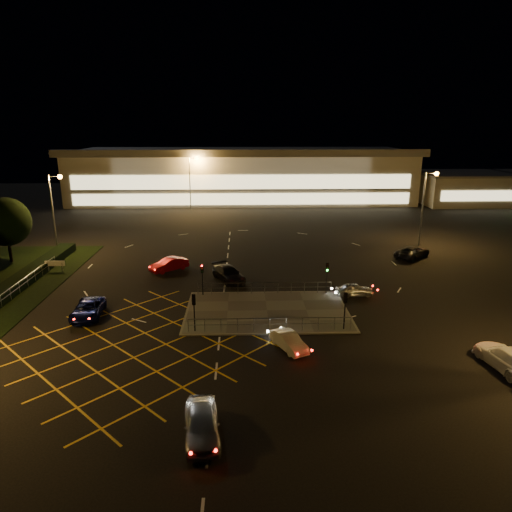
{
  "coord_description": "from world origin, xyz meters",
  "views": [
    {
      "loc": [
        -0.17,
        -39.5,
        16.13
      ],
      "look_at": [
        1.36,
        8.82,
        2.0
      ],
      "focal_mm": 32.0,
      "sensor_mm": 36.0,
      "label": 1
    }
  ],
  "objects_px": {
    "car_near_silver": "(202,423)",
    "car_circ_red": "(169,264)",
    "car_queue_white": "(289,341)",
    "car_approach_white": "(508,358)",
    "signal_ne": "(327,272)",
    "signal_nw": "(202,273)",
    "car_right_silver": "(354,290)",
    "car_left_blue": "(88,309)",
    "signal_se": "(345,303)",
    "car_far_dkgrey": "(228,274)",
    "signal_sw": "(194,305)",
    "car_east_grey": "(413,252)"
  },
  "relations": [
    {
      "from": "car_near_silver",
      "to": "car_circ_red",
      "type": "height_order",
      "value": "car_near_silver"
    },
    {
      "from": "car_queue_white",
      "to": "car_approach_white",
      "type": "bearing_deg",
      "value": -39.22
    },
    {
      "from": "signal_ne",
      "to": "signal_nw",
      "type": "bearing_deg",
      "value": 180.0
    },
    {
      "from": "signal_ne",
      "to": "car_queue_white",
      "type": "relative_size",
      "value": 0.85
    },
    {
      "from": "car_right_silver",
      "to": "car_approach_white",
      "type": "distance_m",
      "value": 15.66
    },
    {
      "from": "car_left_blue",
      "to": "signal_se",
      "type": "bearing_deg",
      "value": -13.17
    },
    {
      "from": "car_near_silver",
      "to": "signal_ne",
      "type": "bearing_deg",
      "value": 56.49
    },
    {
      "from": "car_queue_white",
      "to": "car_approach_white",
      "type": "height_order",
      "value": "car_approach_white"
    },
    {
      "from": "car_left_blue",
      "to": "car_approach_white",
      "type": "distance_m",
      "value": 32.81
    },
    {
      "from": "car_near_silver",
      "to": "car_left_blue",
      "type": "xyz_separation_m",
      "value": [
        -11.12,
        16.06,
        -0.09
      ]
    },
    {
      "from": "car_near_silver",
      "to": "car_far_dkgrey",
      "type": "xyz_separation_m",
      "value": [
        0.77,
        25.1,
        -0.02
      ]
    },
    {
      "from": "car_near_silver",
      "to": "car_right_silver",
      "type": "xyz_separation_m",
      "value": [
        13.09,
        20.27,
        -0.16
      ]
    },
    {
      "from": "signal_nw",
      "to": "car_queue_white",
      "type": "relative_size",
      "value": 0.85
    },
    {
      "from": "signal_nw",
      "to": "car_near_silver",
      "type": "relative_size",
      "value": 0.69
    },
    {
      "from": "signal_ne",
      "to": "car_near_silver",
      "type": "height_order",
      "value": "signal_ne"
    },
    {
      "from": "signal_sw",
      "to": "car_left_blue",
      "type": "bearing_deg",
      "value": -19.49
    },
    {
      "from": "signal_ne",
      "to": "car_near_silver",
      "type": "bearing_deg",
      "value": -116.72
    },
    {
      "from": "signal_se",
      "to": "signal_nw",
      "type": "height_order",
      "value": "same"
    },
    {
      "from": "car_queue_white",
      "to": "car_right_silver",
      "type": "distance_m",
      "value": 12.95
    },
    {
      "from": "signal_se",
      "to": "car_circ_red",
      "type": "bearing_deg",
      "value": -44.24
    },
    {
      "from": "signal_ne",
      "to": "car_queue_white",
      "type": "bearing_deg",
      "value": -113.46
    },
    {
      "from": "car_queue_white",
      "to": "car_right_silver",
      "type": "height_order",
      "value": "car_right_silver"
    },
    {
      "from": "signal_sw",
      "to": "signal_nw",
      "type": "xyz_separation_m",
      "value": [
        0.0,
        7.99,
        0.0
      ]
    },
    {
      "from": "signal_se",
      "to": "car_left_blue",
      "type": "distance_m",
      "value": 21.85
    },
    {
      "from": "signal_sw",
      "to": "car_east_grey",
      "type": "bearing_deg",
      "value": -140.93
    },
    {
      "from": "signal_nw",
      "to": "signal_ne",
      "type": "relative_size",
      "value": 1.0
    },
    {
      "from": "car_near_silver",
      "to": "car_queue_white",
      "type": "bearing_deg",
      "value": 53.0
    },
    {
      "from": "car_near_silver",
      "to": "car_approach_white",
      "type": "height_order",
      "value": "car_approach_white"
    },
    {
      "from": "signal_ne",
      "to": "car_east_grey",
      "type": "height_order",
      "value": "signal_ne"
    },
    {
      "from": "car_near_silver",
      "to": "signal_sw",
      "type": "bearing_deg",
      "value": 90.37
    },
    {
      "from": "car_left_blue",
      "to": "car_right_silver",
      "type": "distance_m",
      "value": 24.57
    },
    {
      "from": "car_left_blue",
      "to": "signal_ne",
      "type": "bearing_deg",
      "value": 7.83
    },
    {
      "from": "car_left_blue",
      "to": "car_east_grey",
      "type": "bearing_deg",
      "value": 21.85
    },
    {
      "from": "signal_se",
      "to": "car_queue_white",
      "type": "xyz_separation_m",
      "value": [
        -4.77,
        -3.01,
        -1.75
      ]
    },
    {
      "from": "car_far_dkgrey",
      "to": "car_right_silver",
      "type": "relative_size",
      "value": 1.45
    },
    {
      "from": "signal_nw",
      "to": "car_near_silver",
      "type": "xyz_separation_m",
      "value": [
        1.59,
        -20.67,
        -1.58
      ]
    },
    {
      "from": "car_near_silver",
      "to": "car_approach_white",
      "type": "xyz_separation_m",
      "value": [
        20.21,
        6.32,
        0.01
      ]
    },
    {
      "from": "car_right_silver",
      "to": "car_near_silver",
      "type": "bearing_deg",
      "value": 140.72
    },
    {
      "from": "signal_se",
      "to": "car_approach_white",
      "type": "relative_size",
      "value": 0.58
    },
    {
      "from": "signal_sw",
      "to": "signal_ne",
      "type": "distance_m",
      "value": 14.41
    },
    {
      "from": "car_right_silver",
      "to": "car_approach_white",
      "type": "xyz_separation_m",
      "value": [
        7.13,
        -13.94,
        0.18
      ]
    },
    {
      "from": "signal_sw",
      "to": "car_near_silver",
      "type": "bearing_deg",
      "value": 97.16
    },
    {
      "from": "signal_sw",
      "to": "car_right_silver",
      "type": "relative_size",
      "value": 0.87
    },
    {
      "from": "car_east_grey",
      "to": "car_approach_white",
      "type": "xyz_separation_m",
      "value": [
        -3.2,
        -26.66,
        0.06
      ]
    },
    {
      "from": "signal_nw",
      "to": "car_left_blue",
      "type": "relative_size",
      "value": 0.63
    },
    {
      "from": "car_east_grey",
      "to": "car_far_dkgrey",
      "type": "bearing_deg",
      "value": 67.58
    },
    {
      "from": "signal_se",
      "to": "signal_ne",
      "type": "height_order",
      "value": "same"
    },
    {
      "from": "car_far_dkgrey",
      "to": "car_near_silver",
      "type": "bearing_deg",
      "value": -117.28
    },
    {
      "from": "signal_se",
      "to": "car_east_grey",
      "type": "distance_m",
      "value": 24.17
    },
    {
      "from": "signal_nw",
      "to": "car_east_grey",
      "type": "xyz_separation_m",
      "value": [
        25.01,
        12.32,
        -1.63
      ]
    }
  ]
}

